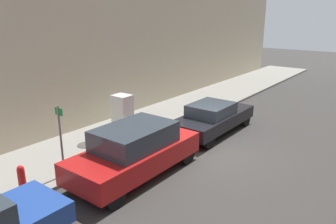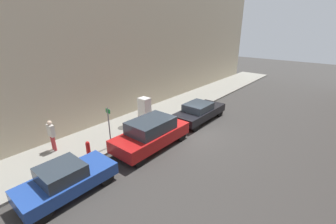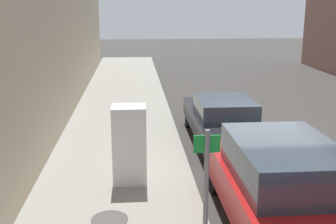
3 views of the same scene
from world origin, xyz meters
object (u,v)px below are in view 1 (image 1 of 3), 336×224
at_px(discarded_refrigerator, 123,115).
at_px(street_sign_post, 61,137).
at_px(parked_suv_red, 135,150).
at_px(parked_sedan_dark, 213,117).
at_px(fire_hydrant, 22,178).

height_order(discarded_refrigerator, street_sign_post, street_sign_post).
distance_m(parked_suv_red, parked_sedan_dark, 5.11).
distance_m(discarded_refrigerator, street_sign_post, 3.98).
relative_size(discarded_refrigerator, fire_hydrant, 2.15).
distance_m(street_sign_post, fire_hydrant, 1.64).
height_order(fire_hydrant, parked_suv_red, parked_suv_red).
relative_size(fire_hydrant, parked_sedan_dark, 0.18).
distance_m(discarded_refrigerator, parked_sedan_dark, 4.02).
bearing_deg(parked_suv_red, street_sign_post, -136.40).
bearing_deg(parked_suv_red, discarded_refrigerator, 141.41).
distance_m(discarded_refrigerator, parked_suv_red, 3.54).
height_order(fire_hydrant, parked_sedan_dark, parked_sedan_dark).
bearing_deg(discarded_refrigerator, fire_hydrant, -79.73).
height_order(discarded_refrigerator, parked_suv_red, discarded_refrigerator).
height_order(parked_suv_red, parked_sedan_dark, parked_suv_red).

